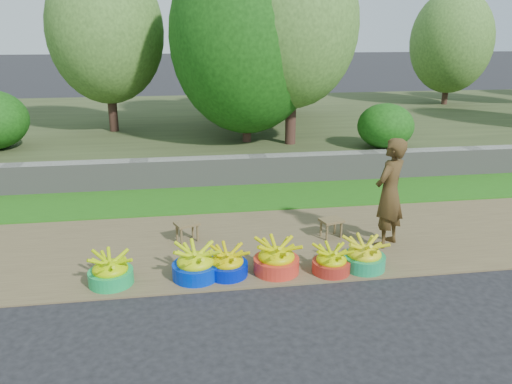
{
  "coord_description": "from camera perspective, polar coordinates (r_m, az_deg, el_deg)",
  "views": [
    {
      "loc": [
        -1.42,
        -5.07,
        2.86
      ],
      "look_at": [
        -0.45,
        1.3,
        0.75
      ],
      "focal_mm": 35.0,
      "sensor_mm": 36.0,
      "label": 1
    }
  ],
  "objects": [
    {
      "name": "ground_plane",
      "position": [
        5.99,
        6.25,
        -10.49
      ],
      "size": [
        120.0,
        120.0,
        0.0
      ],
      "primitive_type": "plane",
      "color": "black",
      "rests_on": "ground"
    },
    {
      "name": "dirt_shoulder",
      "position": [
        7.08,
        3.7,
        -5.66
      ],
      "size": [
        80.0,
        2.5,
        0.02
      ],
      "primitive_type": "cube",
      "color": "brown",
      "rests_on": "ground"
    },
    {
      "name": "grass_verge",
      "position": [
        8.91,
        1.0,
        -0.48
      ],
      "size": [
        80.0,
        1.5,
        0.04
      ],
      "primitive_type": "cube",
      "color": "#236414",
      "rests_on": "ground"
    },
    {
      "name": "retaining_wall",
      "position": [
        9.64,
        0.17,
        2.55
      ],
      "size": [
        80.0,
        0.35,
        0.55
      ],
      "primitive_type": "cube",
      "color": "gray",
      "rests_on": "ground"
    },
    {
      "name": "earth_bank",
      "position": [
        14.38,
        -2.83,
        7.63
      ],
      "size": [
        80.0,
        10.0,
        0.5
      ],
      "primitive_type": "cube",
      "color": "#3A4523",
      "rests_on": "ground"
    },
    {
      "name": "vegetation",
      "position": [
        12.43,
        -12.35,
        16.71
      ],
      "size": [
        34.1,
        7.85,
        4.37
      ],
      "color": "#39231B",
      "rests_on": "earth_bank"
    },
    {
      "name": "basin_a",
      "position": [
        6.12,
        -16.29,
        -8.72
      ],
      "size": [
        0.52,
        0.52,
        0.39
      ],
      "color": "#149E4B",
      "rests_on": "ground"
    },
    {
      "name": "basin_b",
      "position": [
        6.05,
        -6.93,
        -8.23
      ],
      "size": [
        0.56,
        0.56,
        0.42
      ],
      "color": "#0027BA",
      "rests_on": "ground"
    },
    {
      "name": "basin_c",
      "position": [
        6.08,
        -3.31,
        -8.19
      ],
      "size": [
        0.5,
        0.5,
        0.37
      ],
      "color": "#0016A9",
      "rests_on": "ground"
    },
    {
      "name": "basin_d",
      "position": [
        6.14,
        2.34,
        -7.67
      ],
      "size": [
        0.56,
        0.56,
        0.42
      ],
      "color": "red",
      "rests_on": "ground"
    },
    {
      "name": "basin_e",
      "position": [
        6.21,
        8.59,
        -7.9
      ],
      "size": [
        0.46,
        0.46,
        0.35
      ],
      "color": "#A3251B",
      "rests_on": "ground"
    },
    {
      "name": "basin_f",
      "position": [
        6.38,
        12.25,
        -7.18
      ],
      "size": [
        0.53,
        0.53,
        0.39
      ],
      "color": "#198E55",
      "rests_on": "ground"
    },
    {
      "name": "stool_left",
      "position": [
        7.04,
        -7.9,
        -3.89
      ],
      "size": [
        0.38,
        0.34,
        0.28
      ],
      "rotation": [
        0.0,
        0.0,
        0.38
      ],
      "color": "brown",
      "rests_on": "dirt_shoulder"
    },
    {
      "name": "stool_right",
      "position": [
        7.19,
        8.61,
        -3.51
      ],
      "size": [
        0.36,
        0.31,
        0.27
      ],
      "rotation": [
        0.0,
        0.0,
        0.27
      ],
      "color": "brown",
      "rests_on": "dirt_shoulder"
    },
    {
      "name": "vendor_woman",
      "position": [
        6.92,
        15.01,
        -0.1
      ],
      "size": [
        0.65,
        0.62,
        1.5
      ],
      "primitive_type": "imported",
      "rotation": [
        0.0,
        0.0,
        3.82
      ],
      "color": "black",
      "rests_on": "dirt_shoulder"
    }
  ]
}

